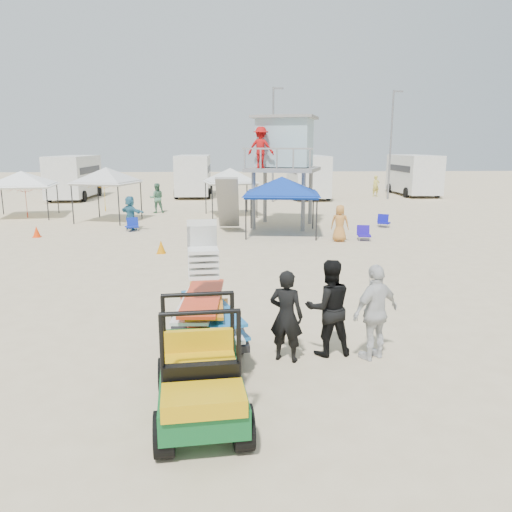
{
  "coord_description": "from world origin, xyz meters",
  "views": [
    {
      "loc": [
        -0.16,
        -9.22,
        4.02
      ],
      "look_at": [
        0.5,
        3.0,
        1.3
      ],
      "focal_mm": 35.0,
      "sensor_mm": 36.0,
      "label": 1
    }
  ],
  "objects_px": {
    "utility_cart": "(199,367)",
    "lifeguard_tower": "(281,147)",
    "canopy_blue": "(282,180)",
    "man_left": "(286,316)",
    "surf_trailer": "(206,309)"
  },
  "relations": [
    {
      "from": "lifeguard_tower",
      "to": "utility_cart",
      "type": "bearing_deg",
      "value": -99.54
    },
    {
      "from": "man_left",
      "to": "lifeguard_tower",
      "type": "xyz_separation_m",
      "value": [
        1.56,
        16.3,
        3.08
      ]
    },
    {
      "from": "utility_cart",
      "to": "man_left",
      "type": "bearing_deg",
      "value": 53.21
    },
    {
      "from": "utility_cart",
      "to": "man_left",
      "type": "distance_m",
      "value": 2.54
    },
    {
      "from": "surf_trailer",
      "to": "canopy_blue",
      "type": "distance_m",
      "value": 13.95
    },
    {
      "from": "utility_cart",
      "to": "surf_trailer",
      "type": "height_order",
      "value": "surf_trailer"
    },
    {
      "from": "utility_cart",
      "to": "lifeguard_tower",
      "type": "bearing_deg",
      "value": 80.46
    },
    {
      "from": "utility_cart",
      "to": "lifeguard_tower",
      "type": "relative_size",
      "value": 0.47
    },
    {
      "from": "canopy_blue",
      "to": "lifeguard_tower",
      "type": "bearing_deg",
      "value": 85.08
    },
    {
      "from": "utility_cart",
      "to": "surf_trailer",
      "type": "distance_m",
      "value": 2.34
    },
    {
      "from": "lifeguard_tower",
      "to": "canopy_blue",
      "type": "relative_size",
      "value": 1.49
    },
    {
      "from": "man_left",
      "to": "lifeguard_tower",
      "type": "height_order",
      "value": "lifeguard_tower"
    },
    {
      "from": "man_left",
      "to": "lifeguard_tower",
      "type": "distance_m",
      "value": 16.66
    },
    {
      "from": "utility_cart",
      "to": "lifeguard_tower",
      "type": "distance_m",
      "value": 18.85
    },
    {
      "from": "surf_trailer",
      "to": "canopy_blue",
      "type": "relative_size",
      "value": 0.74
    }
  ]
}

